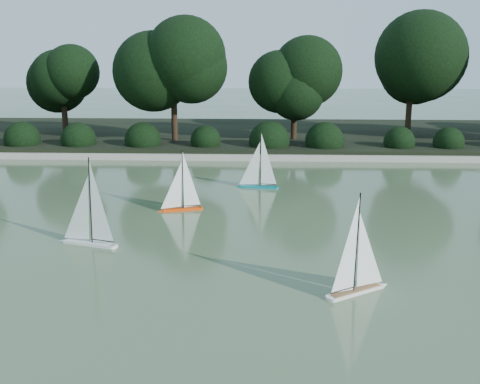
# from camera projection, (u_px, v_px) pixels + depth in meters

# --- Properties ---
(ground) EXTENTS (80.00, 80.00, 0.00)m
(ground) POSITION_uv_depth(u_px,v_px,m) (263.00, 266.00, 9.56)
(ground) COLOR #2E4328
(ground) RESTS_ON ground
(pond_coping) EXTENTS (40.00, 0.35, 0.18)m
(pond_coping) POSITION_uv_depth(u_px,v_px,m) (264.00, 157.00, 18.27)
(pond_coping) COLOR gray
(pond_coping) RESTS_ON ground
(far_bank) EXTENTS (40.00, 8.00, 0.30)m
(far_bank) POSITION_uv_depth(u_px,v_px,m) (264.00, 136.00, 22.14)
(far_bank) COLOR black
(far_bank) RESTS_ON ground
(tree_line) EXTENTS (26.31, 3.93, 4.39)m
(tree_line) POSITION_uv_depth(u_px,v_px,m) (302.00, 69.00, 19.97)
(tree_line) COLOR black
(tree_line) RESTS_ON ground
(shrub_hedge) EXTENTS (29.10, 1.10, 1.10)m
(shrub_hedge) POSITION_uv_depth(u_px,v_px,m) (264.00, 141.00, 19.06)
(shrub_hedge) COLOR black
(shrub_hedge) RESTS_ON ground
(sailboat_white_a) EXTENTS (1.20, 0.54, 1.66)m
(sailboat_white_a) POSITION_uv_depth(u_px,v_px,m) (85.00, 230.00, 10.54)
(sailboat_white_a) COLOR silver
(sailboat_white_a) RESTS_ON ground
(sailboat_white_b) EXTENTS (1.03, 0.77, 1.57)m
(sailboat_white_b) POSITION_uv_depth(u_px,v_px,m) (361.00, 276.00, 8.50)
(sailboat_white_b) COLOR silver
(sailboat_white_b) RESTS_ON ground
(sailboat_orange) EXTENTS (1.00, 0.44, 1.38)m
(sailboat_orange) POSITION_uv_depth(u_px,v_px,m) (178.00, 201.00, 12.70)
(sailboat_orange) COLOR #FB3F06
(sailboat_orange) RESTS_ON ground
(sailboat_teal) EXTENTS (1.11, 0.31, 1.50)m
(sailboat_teal) POSITION_uv_depth(u_px,v_px,m) (255.00, 178.00, 14.75)
(sailboat_teal) COLOR #087383
(sailboat_teal) RESTS_ON ground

